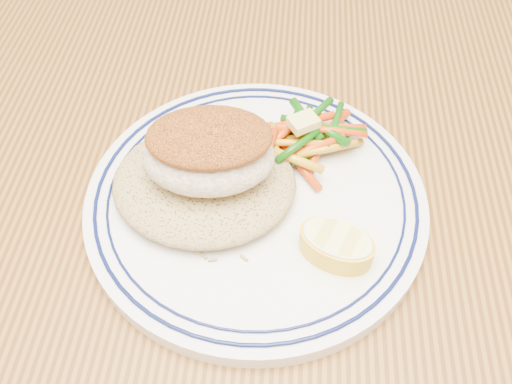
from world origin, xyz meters
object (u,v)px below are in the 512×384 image
object	(u,v)px
plate	(256,200)
vegetable_pile	(304,138)
rice_pilaf	(204,180)
fish_fillet	(209,152)
dining_table	(234,248)
lemon_wedge	(336,244)

from	to	relation	value
plate	vegetable_pile	size ratio (longest dim) A/B	2.61
plate	rice_pilaf	bearing A→B (deg)	177.47
fish_fillet	vegetable_pile	world-z (taller)	fish_fillet
dining_table	plate	size ratio (longest dim) A/B	5.35
dining_table	rice_pilaf	bearing A→B (deg)	-134.00
plate	fish_fillet	bearing A→B (deg)	177.16
dining_table	rice_pilaf	distance (m)	0.13
dining_table	rice_pilaf	xyz separation A→B (m)	(-0.02, -0.02, 0.13)
fish_fillet	vegetable_pile	distance (m)	0.10
plate	dining_table	bearing A→B (deg)	138.72
fish_fillet	lemon_wedge	size ratio (longest dim) A/B	1.57
rice_pilaf	dining_table	bearing A→B (deg)	46.00
dining_table	fish_fillet	distance (m)	0.16
plate	vegetable_pile	bearing A→B (deg)	56.18
vegetable_pile	rice_pilaf	bearing A→B (deg)	-145.87
rice_pilaf	vegetable_pile	size ratio (longest dim) A/B	1.39
plate	vegetable_pile	world-z (taller)	vegetable_pile
dining_table	plate	bearing A→B (deg)	-41.28
rice_pilaf	lemon_wedge	xyz separation A→B (m)	(0.11, -0.05, -0.00)
dining_table	vegetable_pile	size ratio (longest dim) A/B	13.94
dining_table	plate	distance (m)	0.11
plate	fish_fillet	xyz separation A→B (m)	(-0.04, 0.00, 0.05)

